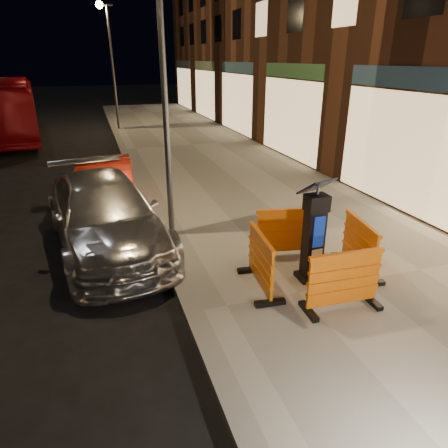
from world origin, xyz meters
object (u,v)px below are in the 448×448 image
object	(u,v)px
barrier_kerbside	(261,262)
car_silver	(109,246)
barrier_front	(344,281)
barrier_back	(287,232)
parking_kiosk	(314,233)
barrier_bldgside	(359,246)
bus_doubledecker	(14,138)
car_red	(108,210)

from	to	relation	value
barrier_kerbside	car_silver	size ratio (longest dim) A/B	0.25
barrier_front	barrier_back	size ratio (longest dim) A/B	1.00
parking_kiosk	barrier_front	xyz separation A→B (m)	(0.00, -0.95, -0.38)
barrier_bldgside	bus_doubledecker	bearing A→B (deg)	34.64
barrier_front	barrier_back	world-z (taller)	same
car_silver	barrier_bldgside	bearing A→B (deg)	-41.13
barrier_kerbside	bus_doubledecker	world-z (taller)	bus_doubledecker
parking_kiosk	barrier_kerbside	xyz separation A→B (m)	(-0.95, 0.00, -0.38)
parking_kiosk	barrier_back	distance (m)	1.02
barrier_back	parking_kiosk	bearing A→B (deg)	-79.44
car_silver	car_red	bearing A→B (deg)	79.02
barrier_back	car_silver	bearing A→B (deg)	161.71
barrier_back	bus_doubledecker	xyz separation A→B (m)	(-7.13, 16.30, -0.63)
car_red	bus_doubledecker	world-z (taller)	bus_doubledecker
barrier_back	car_red	bearing A→B (deg)	138.34
barrier_back	barrier_bldgside	distance (m)	1.34
parking_kiosk	bus_doubledecker	distance (m)	18.69
barrier_bldgside	parking_kiosk	bearing A→B (deg)	99.56
barrier_kerbside	car_silver	bearing A→B (deg)	45.80
parking_kiosk	bus_doubledecker	bearing A→B (deg)	120.00
bus_doubledecker	car_silver	bearing A→B (deg)	-81.71
parking_kiosk	barrier_back	xyz separation A→B (m)	(0.00, 0.95, -0.38)
barrier_back	barrier_bldgside	size ratio (longest dim) A/B	1.00
barrier_bldgside	car_silver	size ratio (longest dim) A/B	0.25
bus_doubledecker	barrier_bldgside	bearing A→B (deg)	-71.47
car_silver	car_red	world-z (taller)	car_silver
barrier_bldgside	car_red	size ratio (longest dim) A/B	0.31
parking_kiosk	bus_doubledecker	size ratio (longest dim) A/B	0.17
barrier_bldgside	car_silver	bearing A→B (deg)	66.47
barrier_kerbside	car_red	world-z (taller)	barrier_kerbside
parking_kiosk	barrier_front	bearing A→B (deg)	-82.44
barrier_front	car_red	size ratio (longest dim) A/B	0.31
barrier_back	bus_doubledecker	size ratio (longest dim) A/B	0.12
parking_kiosk	barrier_bldgside	distance (m)	1.02
car_silver	car_red	distance (m)	2.28
parking_kiosk	bus_doubledecker	world-z (taller)	parking_kiosk
car_silver	barrier_back	bearing A→B (deg)	-36.90
car_silver	bus_doubledecker	distance (m)	14.99
barrier_front	car_red	xyz separation A→B (m)	(-3.17, 5.99, -0.63)
car_red	bus_doubledecker	bearing A→B (deg)	109.80
car_red	parking_kiosk	bearing A→B (deg)	-55.98
parking_kiosk	car_silver	size ratio (longest dim) A/B	0.34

